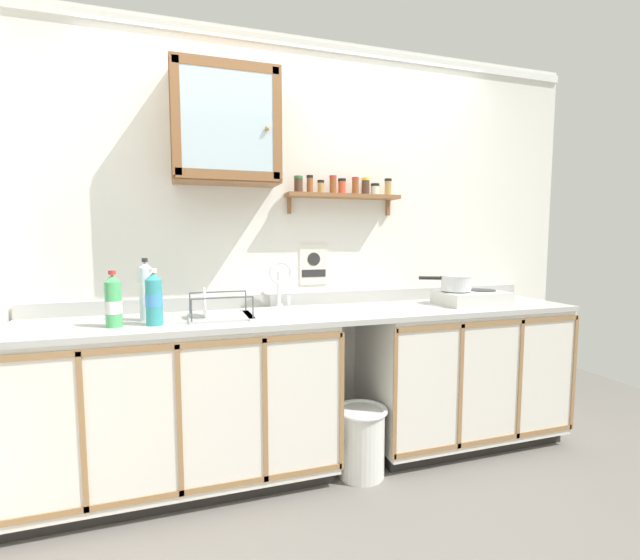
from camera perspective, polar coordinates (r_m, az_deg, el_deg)
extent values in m
plane|color=slate|center=(2.49, 3.65, -27.21)|extent=(6.26, 6.26, 0.00)
cube|color=silver|center=(2.82, -1.92, 4.13)|extent=(3.86, 0.05, 2.56)
cube|color=white|center=(3.02, -1.82, 28.12)|extent=(3.86, 0.02, 0.05)
cube|color=black|center=(2.76, -17.45, -23.06)|extent=(1.60, 0.51, 0.08)
cube|color=silver|center=(2.55, -17.74, -14.57)|extent=(1.64, 0.57, 0.81)
cube|color=#997047|center=(2.17, -17.98, -8.12)|extent=(1.64, 0.01, 0.03)
cube|color=#997047|center=(2.43, -17.42, -24.77)|extent=(1.64, 0.01, 0.03)
cube|color=#997047|center=(2.32, -28.33, -17.08)|extent=(0.02, 0.01, 0.74)
cube|color=#997047|center=(2.28, -17.69, -17.05)|extent=(0.02, 0.01, 0.74)
cube|color=#997047|center=(2.31, -7.07, -16.47)|extent=(0.02, 0.01, 0.74)
cube|color=#997047|center=(2.42, 2.85, -15.44)|extent=(0.02, 0.01, 0.74)
cube|color=black|center=(3.27, 17.22, -18.31)|extent=(1.25, 0.51, 0.08)
cube|color=silver|center=(3.09, 17.79, -10.96)|extent=(1.27, 0.57, 0.81)
cube|color=#997047|center=(2.79, 21.51, -5.20)|extent=(1.27, 0.01, 0.03)
cube|color=#997047|center=(3.00, 21.00, -18.80)|extent=(1.27, 0.01, 0.03)
cube|color=#997047|center=(2.54, 9.68, -14.47)|extent=(0.02, 0.01, 0.74)
cube|color=#997047|center=(2.75, 17.73, -13.05)|extent=(0.02, 0.01, 0.74)
cube|color=#997047|center=(3.01, 24.45, -11.67)|extent=(0.02, 0.01, 0.74)
cube|color=#997047|center=(3.30, 29.98, -10.40)|extent=(0.02, 0.01, 0.74)
cube|color=#B2B2AD|center=(2.56, 0.05, -4.49)|extent=(3.22, 0.60, 0.03)
cube|color=#B2B2AD|center=(2.81, -1.70, -2.45)|extent=(3.22, 0.02, 0.08)
cube|color=silver|center=(2.53, -3.73, -4.14)|extent=(0.53, 0.37, 0.01)
cube|color=slate|center=(2.55, -3.71, -6.94)|extent=(0.45, 0.30, 0.01)
cube|color=slate|center=(2.69, -4.52, -5.07)|extent=(0.45, 0.01, 0.13)
cube|color=slate|center=(2.40, -2.81, -6.36)|extent=(0.45, 0.01, 0.13)
cylinder|color=#4C4C51|center=(2.55, -3.71, -6.99)|extent=(0.04, 0.04, 0.01)
cylinder|color=silver|center=(2.72, -5.33, -3.34)|extent=(0.05, 0.05, 0.02)
cylinder|color=silver|center=(2.71, -5.35, -1.04)|extent=(0.02, 0.02, 0.20)
torus|color=silver|center=(2.64, -5.08, 0.94)|extent=(0.14, 0.02, 0.14)
cylinder|color=silver|center=(2.73, -4.11, -2.61)|extent=(0.02, 0.02, 0.05)
cube|color=silver|center=(3.03, 18.94, -2.18)|extent=(0.42, 0.30, 0.08)
cylinder|color=#2D2D2D|center=(2.98, 17.14, -1.40)|extent=(0.17, 0.17, 0.01)
cylinder|color=#2D2D2D|center=(3.10, 20.22, -1.24)|extent=(0.17, 0.17, 0.01)
cylinder|color=black|center=(2.86, 18.94, -2.62)|extent=(0.03, 0.02, 0.03)
cylinder|color=black|center=(2.98, 22.08, -2.39)|extent=(0.03, 0.02, 0.03)
cylinder|color=silver|center=(2.97, 17.17, -0.43)|extent=(0.19, 0.19, 0.10)
torus|color=silver|center=(2.97, 17.19, 0.48)|extent=(0.20, 0.20, 0.01)
cylinder|color=black|center=(2.95, 14.02, 0.26)|extent=(0.14, 0.08, 0.02)
cylinder|color=silver|center=(2.45, -21.56, -1.73)|extent=(0.07, 0.07, 0.28)
cone|color=silver|center=(2.44, -21.69, 1.83)|extent=(0.06, 0.06, 0.03)
cylinder|color=#262626|center=(2.44, -21.71, 2.41)|extent=(0.03, 0.03, 0.02)
cylinder|color=white|center=(2.45, -21.58, -1.17)|extent=(0.07, 0.07, 0.08)
cylinder|color=teal|center=(2.32, -20.64, -2.73)|extent=(0.08, 0.08, 0.22)
cone|color=teal|center=(2.31, -20.75, 0.48)|extent=(0.08, 0.08, 0.04)
cylinder|color=white|center=(2.30, -20.77, 1.17)|extent=(0.04, 0.04, 0.02)
cylinder|color=#3F8CCC|center=(2.32, -20.65, -2.44)|extent=(0.08, 0.08, 0.06)
cylinder|color=#4CB266|center=(2.35, -25.13, -2.87)|extent=(0.08, 0.08, 0.22)
cone|color=#4CB266|center=(2.33, -25.26, 0.22)|extent=(0.07, 0.07, 0.03)
cylinder|color=red|center=(2.33, -25.28, 0.88)|extent=(0.03, 0.03, 0.02)
cylinder|color=white|center=(2.35, -25.11, -3.20)|extent=(0.08, 0.08, 0.06)
cube|color=#B2B2B7|center=(2.43, -12.69, -4.67)|extent=(0.33, 0.27, 0.01)
cylinder|color=#4C4F54|center=(2.29, -16.27, -3.80)|extent=(0.01, 0.01, 0.11)
cylinder|color=#4C4F54|center=(2.32, -8.65, -3.52)|extent=(0.01, 0.01, 0.11)
cylinder|color=#4C4F54|center=(2.54, -16.45, -2.90)|extent=(0.01, 0.01, 0.11)
cylinder|color=#4C4F54|center=(2.56, -9.56, -2.67)|extent=(0.01, 0.01, 0.11)
cylinder|color=#4C4F54|center=(2.29, -12.46, -2.26)|extent=(0.31, 0.01, 0.01)
cylinder|color=#4C4F54|center=(2.54, -13.02, -1.51)|extent=(0.31, 0.01, 0.01)
cylinder|color=white|center=(2.41, -14.71, -2.85)|extent=(0.01, 0.17, 0.17)
cube|color=brown|center=(2.64, -12.11, 18.87)|extent=(0.58, 0.25, 0.63)
cube|color=silver|center=(2.52, -11.78, 19.57)|extent=(0.48, 0.01, 0.52)
cube|color=brown|center=(2.50, -18.15, 19.51)|extent=(0.05, 0.01, 0.59)
cube|color=brown|center=(2.56, -5.56, 19.42)|extent=(0.05, 0.01, 0.59)
cube|color=brown|center=(2.60, -11.92, 25.65)|extent=(0.55, 0.01, 0.05)
cube|color=brown|center=(2.46, -11.64, 13.16)|extent=(0.55, 0.01, 0.05)
sphere|color=olive|center=(2.53, -6.85, 18.86)|extent=(0.02, 0.02, 0.02)
cube|color=brown|center=(2.81, 3.04, 10.76)|extent=(0.73, 0.14, 0.02)
cube|color=brown|center=(2.76, -4.01, 9.56)|extent=(0.02, 0.03, 0.10)
cube|color=brown|center=(2.99, 8.75, 9.20)|extent=(0.02, 0.03, 0.10)
cylinder|color=#4C3326|center=(2.72, -2.80, 12.07)|extent=(0.05, 0.05, 0.08)
cylinder|color=#33723F|center=(2.72, -2.81, 13.10)|extent=(0.05, 0.05, 0.02)
cylinder|color=brown|center=(2.74, -1.41, 12.10)|extent=(0.04, 0.04, 0.09)
cylinder|color=black|center=(2.74, -1.41, 13.20)|extent=(0.04, 0.04, 0.02)
cylinder|color=tan|center=(2.76, 0.10, 11.78)|extent=(0.04, 0.04, 0.06)
cylinder|color=black|center=(2.76, 0.10, 12.60)|extent=(0.04, 0.04, 0.02)
cylinder|color=brown|center=(2.78, 1.68, 12.04)|extent=(0.04, 0.04, 0.09)
cylinder|color=red|center=(2.79, 1.68, 13.16)|extent=(0.04, 0.04, 0.02)
cylinder|color=#CC4C33|center=(2.82, 2.85, 11.81)|extent=(0.05, 0.05, 0.08)
cylinder|color=black|center=(2.82, 2.85, 12.77)|extent=(0.05, 0.05, 0.02)
cylinder|color=brown|center=(2.84, 4.58, 11.86)|extent=(0.04, 0.04, 0.09)
cylinder|color=red|center=(2.84, 4.59, 12.93)|extent=(0.04, 0.04, 0.02)
cylinder|color=#4C3326|center=(2.88, 5.89, 11.76)|extent=(0.05, 0.05, 0.09)
cylinder|color=yellow|center=(2.89, 5.90, 12.81)|extent=(0.05, 0.05, 0.02)
cylinder|color=silver|center=(2.90, 7.13, 11.37)|extent=(0.05, 0.05, 0.06)
cylinder|color=black|center=(2.90, 7.13, 12.09)|extent=(0.05, 0.05, 0.02)
cylinder|color=tan|center=(2.94, 8.77, 11.61)|extent=(0.04, 0.04, 0.09)
cylinder|color=black|center=(2.94, 8.79, 12.64)|extent=(0.05, 0.05, 0.02)
cube|color=silver|center=(2.81, -0.83, 2.06)|extent=(0.18, 0.01, 0.26)
cube|color=#262626|center=(2.81, -0.80, 0.88)|extent=(0.16, 0.00, 0.05)
cylinder|color=#262626|center=(2.80, -0.80, 2.71)|extent=(0.08, 0.00, 0.08)
cylinder|color=silver|center=(2.67, 5.36, -20.17)|extent=(0.26, 0.26, 0.38)
torus|color=white|center=(2.59, 5.40, -16.37)|extent=(0.29, 0.29, 0.03)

